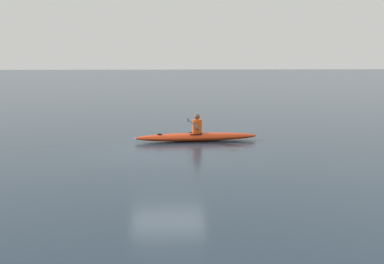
# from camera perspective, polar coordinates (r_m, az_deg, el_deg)

# --- Properties ---
(ground_plane) EXTENTS (160.00, 160.00, 0.00)m
(ground_plane) POSITION_cam_1_polar(r_m,az_deg,el_deg) (17.38, -2.68, -2.25)
(ground_plane) COLOR #1E2D3D
(kayak) EXTENTS (4.73, 1.13, 0.31)m
(kayak) POSITION_cam_1_polar(r_m,az_deg,el_deg) (19.49, 0.51, -0.55)
(kayak) COLOR red
(kayak) RESTS_ON ground
(kayaker) EXTENTS (0.52, 2.41, 0.72)m
(kayaker) POSITION_cam_1_polar(r_m,az_deg,el_deg) (19.42, 0.50, 0.79)
(kayaker) COLOR #E04C14
(kayaker) RESTS_ON kayak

